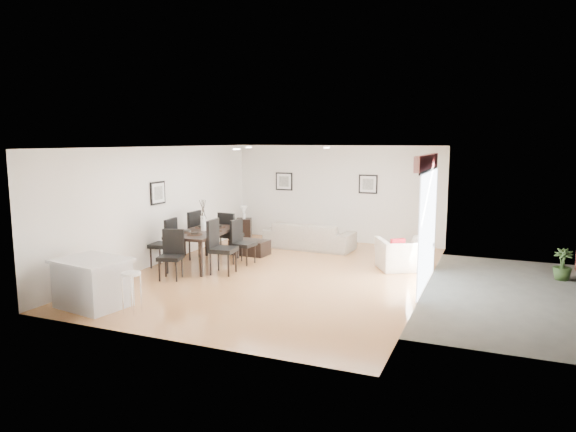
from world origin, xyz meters
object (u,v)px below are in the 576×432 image
at_px(coffee_table, 250,247).
at_px(armchair, 403,255).
at_px(dining_chair_wnear, 166,240).
at_px(dining_chair_wfar, 190,232).
at_px(side_table, 244,228).
at_px(dining_chair_efar, 241,239).
at_px(dining_chair_foot, 229,231).
at_px(kitchen_island, 92,283).
at_px(dining_chair_enear, 219,244).
at_px(sofa, 309,236).
at_px(dining_chair_head, 172,251).
at_px(dining_table, 204,234).
at_px(bar_stool, 131,278).

bearing_deg(coffee_table, armchair, 2.05).
relative_size(dining_chair_wnear, dining_chair_wfar, 0.96).
xyz_separation_m(armchair, side_table, (-5.00, 2.06, -0.06)).
bearing_deg(armchair, dining_chair_efar, -15.58).
xyz_separation_m(armchair, coffee_table, (-3.82, 0.09, -0.16)).
bearing_deg(coffee_table, dining_chair_wfar, -137.21).
height_order(dining_chair_foot, kitchen_island, dining_chair_foot).
height_order(dining_chair_wnear, dining_chair_enear, dining_chair_enear).
distance_m(dining_chair_efar, coffee_table, 1.03).
xyz_separation_m(dining_chair_wnear, side_table, (-0.04, 3.86, -0.34)).
relative_size(sofa, dining_chair_enear, 2.01).
height_order(dining_chair_efar, dining_chair_foot, dining_chair_foot).
height_order(dining_chair_wnear, kitchen_island, dining_chair_wnear).
bearing_deg(dining_chair_head, dining_chair_wfar, 95.77).
height_order(sofa, armchair, armchair).
relative_size(dining_chair_wfar, dining_chair_foot, 1.09).
height_order(dining_table, side_table, dining_table).
distance_m(dining_table, dining_chair_foot, 1.21).
bearing_deg(side_table, dining_table, -77.95).
bearing_deg(sofa, dining_chair_enear, 77.44).
relative_size(armchair, dining_chair_wfar, 0.91).
xyz_separation_m(dining_chair_wnear, dining_chair_head, (0.66, -0.73, -0.06)).
relative_size(armchair, dining_chair_wnear, 0.95).
bearing_deg(coffee_table, dining_chair_wnear, -117.68).
distance_m(dining_chair_wnear, dining_chair_head, 0.98).
bearing_deg(armchair, dining_chair_wfar, -19.01).
height_order(dining_chair_head, coffee_table, dining_chair_head).
xyz_separation_m(armchair, dining_chair_efar, (-3.59, -0.83, 0.23)).
xyz_separation_m(sofa, dining_chair_head, (-1.61, -3.89, 0.22)).
bearing_deg(dining_chair_foot, coffee_table, -149.01).
bearing_deg(side_table, sofa, -16.97).
bearing_deg(dining_chair_head, side_table, 83.36).
bearing_deg(dining_chair_foot, sofa, -130.56).
relative_size(sofa, dining_table, 1.18).
relative_size(dining_chair_enear, side_table, 2.07).
distance_m(dining_chair_wnear, dining_chair_wfar, 0.96).
distance_m(dining_chair_wfar, dining_chair_head, 1.81).
height_order(sofa, dining_chair_foot, dining_chair_foot).
distance_m(coffee_table, kitchen_island, 4.74).
xyz_separation_m(dining_chair_efar, dining_chair_head, (-0.71, -1.70, -0.01)).
distance_m(dining_chair_wnear, kitchen_island, 2.84).
bearing_deg(dining_table, dining_chair_head, -94.50).
xyz_separation_m(armchair, dining_chair_wnear, (-4.95, -1.80, 0.28)).
bearing_deg(bar_stool, dining_chair_foot, 98.10).
bearing_deg(dining_chair_efar, dining_table, 129.93).
bearing_deg(dining_chair_head, sofa, 52.29).
bearing_deg(dining_table, kitchen_island, -96.95).
bearing_deg(dining_chair_wfar, dining_table, 54.79).
distance_m(kitchen_island, bar_stool, 0.85).
bearing_deg(side_table, coffee_table, -59.15).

